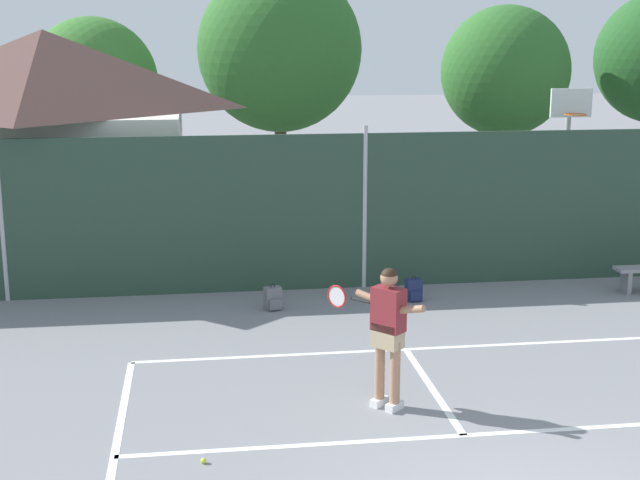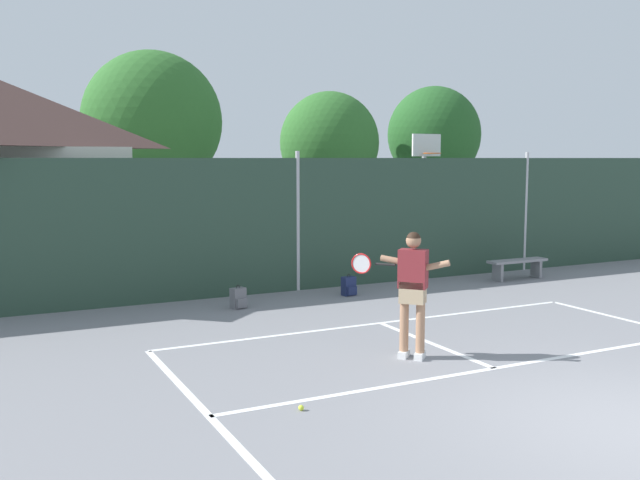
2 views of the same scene
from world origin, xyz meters
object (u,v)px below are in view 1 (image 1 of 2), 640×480
(tennis_ball, at_px, (204,461))
(backpack_navy, at_px, (414,290))
(backpack_grey, at_px, (273,299))
(tennis_player, at_px, (387,325))
(basketball_hoop, at_px, (568,147))

(tennis_ball, distance_m, backpack_navy, 6.93)
(backpack_grey, relative_size, backpack_navy, 1.00)
(tennis_ball, xyz_separation_m, backpack_navy, (3.81, 5.78, 0.16))
(backpack_grey, height_order, backpack_navy, same)
(tennis_ball, relative_size, backpack_navy, 0.14)
(backpack_grey, bearing_deg, tennis_player, -76.21)
(basketball_hoop, distance_m, backpack_navy, 5.49)
(tennis_player, xyz_separation_m, tennis_ball, (-2.34, -1.24, -1.08))
(tennis_player, relative_size, backpack_grey, 4.01)
(tennis_ball, height_order, backpack_grey, backpack_grey)
(basketball_hoop, xyz_separation_m, backpack_grey, (-6.58, -3.23, -2.12))
(backpack_navy, bearing_deg, tennis_ball, -123.39)
(tennis_ball, bearing_deg, backpack_grey, 77.25)
(basketball_hoop, height_order, tennis_ball, basketball_hoop)
(tennis_player, bearing_deg, basketball_hoop, 54.07)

